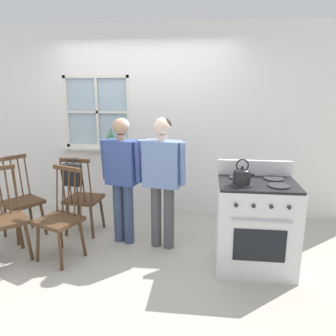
# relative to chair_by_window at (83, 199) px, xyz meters

# --- Properties ---
(ground_plane) EXTENTS (16.00, 16.00, 0.00)m
(ground_plane) POSITION_rel_chair_by_window_xyz_m (0.67, -0.53, -0.46)
(ground_plane) COLOR #B2AD9E
(wall_back) EXTENTS (6.40, 0.16, 2.70)m
(wall_back) POSITION_rel_chair_by_window_xyz_m (0.70, 0.87, 0.89)
(wall_back) COLOR white
(wall_back) RESTS_ON ground_plane
(chair_by_window) EXTENTS (0.45, 0.44, 1.02)m
(chair_by_window) POSITION_rel_chair_by_window_xyz_m (0.00, 0.00, 0.00)
(chair_by_window) COLOR #4C331E
(chair_by_window) RESTS_ON ground_plane
(chair_near_wall) EXTENTS (0.58, 0.58, 1.02)m
(chair_near_wall) POSITION_rel_chair_by_window_xyz_m (-0.59, -0.75, 0.00)
(chair_near_wall) COLOR #4C331E
(chair_near_wall) RESTS_ON ground_plane
(chair_center_cluster) EXTENTS (0.56, 0.57, 1.02)m
(chair_center_cluster) POSITION_rel_chair_by_window_xyz_m (-0.73, -0.18, 0.00)
(chair_center_cluster) COLOR #4C331E
(chair_center_cluster) RESTS_ON ground_plane
(chair_near_stove) EXTENTS (0.54, 0.53, 1.02)m
(chair_near_stove) POSITION_rel_chair_by_window_xyz_m (0.00, -0.67, 0.00)
(chair_near_stove) COLOR #4C331E
(chair_near_stove) RESTS_ON ground_plane
(person_elderly_left) EXTENTS (0.52, 0.29, 1.51)m
(person_elderly_left) POSITION_rel_chair_by_window_xyz_m (0.58, -0.19, 0.44)
(person_elderly_left) COLOR #384766
(person_elderly_left) RESTS_ON ground_plane
(person_teen_center) EXTENTS (0.57, 0.29, 1.53)m
(person_teen_center) POSITION_rel_chair_by_window_xyz_m (1.06, -0.27, 0.46)
(person_teen_center) COLOR #4C4C51
(person_teen_center) RESTS_ON ground_plane
(stove) EXTENTS (0.79, 0.68, 1.08)m
(stove) POSITION_rel_chair_by_window_xyz_m (2.07, -0.58, 0.02)
(stove) COLOR silver
(stove) RESTS_ON ground_plane
(kettle) EXTENTS (0.21, 0.17, 0.25)m
(kettle) POSITION_rel_chair_by_window_xyz_m (1.90, -0.72, 0.57)
(kettle) COLOR black
(kettle) RESTS_ON stove
(potted_plant) EXTENTS (0.12, 0.11, 0.34)m
(potted_plant) POSITION_rel_chair_by_window_xyz_m (0.16, 0.78, 0.64)
(potted_plant) COLOR beige
(potted_plant) RESTS_ON wall_back
(handbag) EXTENTS (0.23, 0.20, 0.31)m
(handbag) POSITION_rel_chair_by_window_xyz_m (-0.02, -0.23, 0.39)
(handbag) COLOR black
(handbag) RESTS_ON chair_by_window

